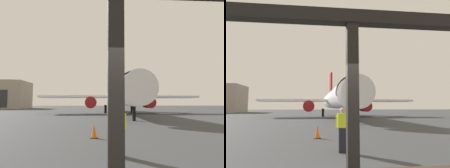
% 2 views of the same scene
% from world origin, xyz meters
% --- Properties ---
extents(ground_plane, '(220.00, 220.00, 0.00)m').
position_xyz_m(ground_plane, '(0.00, 40.00, 0.00)').
color(ground_plane, '#383A3D').
extents(window_frame, '(8.51, 0.24, 3.48)m').
position_xyz_m(window_frame, '(0.00, 0.00, 1.20)').
color(window_frame, '#38281E').
rests_on(window_frame, ground).
extents(airplane, '(27.32, 33.79, 9.96)m').
position_xyz_m(airplane, '(3.44, 32.06, 3.21)').
color(airplane, silver).
rests_on(airplane, ground).
extents(ground_crew_worker, '(0.51, 0.32, 1.74)m').
position_xyz_m(ground_crew_worker, '(0.48, 4.68, 0.90)').
color(ground_crew_worker, black).
rests_on(ground_crew_worker, ground).
extents(traffic_cone, '(0.36, 0.36, 0.74)m').
position_xyz_m(traffic_cone, '(-0.44, 8.46, 0.35)').
color(traffic_cone, orange).
rests_on(traffic_cone, ground).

